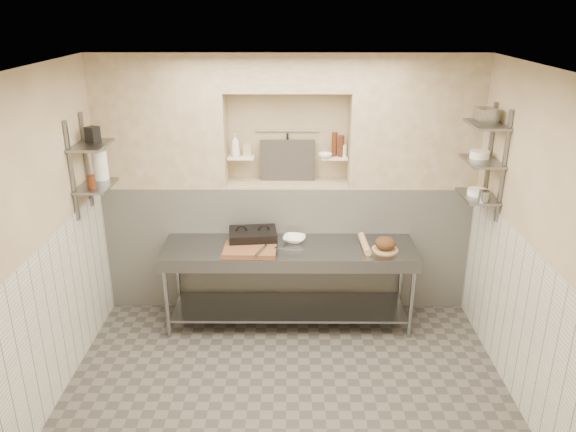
{
  "coord_description": "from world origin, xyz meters",
  "views": [
    {
      "loc": [
        0.04,
        -4.09,
        3.24
      ],
      "look_at": [
        0.01,
        0.9,
        1.35
      ],
      "focal_mm": 35.0,
      "sensor_mm": 36.0,
      "label": 1
    }
  ],
  "objects_px": {
    "jug_left": "(100,165)",
    "bread_loaf": "(385,243)",
    "cutting_board": "(250,250)",
    "bowl_alcove": "(325,155)",
    "rolling_pin": "(365,244)",
    "prep_table": "(289,270)",
    "mixing_bowl": "(294,239)",
    "bottle_soap": "(235,145)",
    "panini_press": "(253,236)"
  },
  "relations": [
    {
      "from": "prep_table",
      "to": "mixing_bowl",
      "type": "bearing_deg",
      "value": 69.9
    },
    {
      "from": "prep_table",
      "to": "bottle_soap",
      "type": "distance_m",
      "value": 1.43
    },
    {
      "from": "jug_left",
      "to": "prep_table",
      "type": "bearing_deg",
      "value": -1.43
    },
    {
      "from": "cutting_board",
      "to": "bread_loaf",
      "type": "height_order",
      "value": "bread_loaf"
    },
    {
      "from": "bottle_soap",
      "to": "jug_left",
      "type": "relative_size",
      "value": 0.85
    },
    {
      "from": "prep_table",
      "to": "mixing_bowl",
      "type": "height_order",
      "value": "mixing_bowl"
    },
    {
      "from": "prep_table",
      "to": "jug_left",
      "type": "height_order",
      "value": "jug_left"
    },
    {
      "from": "bottle_soap",
      "to": "panini_press",
      "type": "bearing_deg",
      "value": -65.33
    },
    {
      "from": "mixing_bowl",
      "to": "prep_table",
      "type": "bearing_deg",
      "value": -110.1
    },
    {
      "from": "cutting_board",
      "to": "jug_left",
      "type": "distance_m",
      "value": 1.7
    },
    {
      "from": "mixing_bowl",
      "to": "bread_loaf",
      "type": "distance_m",
      "value": 0.95
    },
    {
      "from": "rolling_pin",
      "to": "mixing_bowl",
      "type": "bearing_deg",
      "value": 169.32
    },
    {
      "from": "cutting_board",
      "to": "bottle_soap",
      "type": "xyz_separation_m",
      "value": [
        -0.18,
        0.67,
        0.91
      ]
    },
    {
      "from": "prep_table",
      "to": "jug_left",
      "type": "bearing_deg",
      "value": 178.57
    },
    {
      "from": "bottle_soap",
      "to": "jug_left",
      "type": "xyz_separation_m",
      "value": [
        -1.29,
        -0.5,
        -0.08
      ]
    },
    {
      "from": "bread_loaf",
      "to": "jug_left",
      "type": "xyz_separation_m",
      "value": [
        -2.83,
        0.12,
        0.78
      ]
    },
    {
      "from": "rolling_pin",
      "to": "bowl_alcove",
      "type": "relative_size",
      "value": 3.14
    },
    {
      "from": "prep_table",
      "to": "bottle_soap",
      "type": "height_order",
      "value": "bottle_soap"
    },
    {
      "from": "cutting_board",
      "to": "bread_loaf",
      "type": "distance_m",
      "value": 1.37
    },
    {
      "from": "panini_press",
      "to": "bread_loaf",
      "type": "height_order",
      "value": "bread_loaf"
    },
    {
      "from": "mixing_bowl",
      "to": "rolling_pin",
      "type": "bearing_deg",
      "value": -10.68
    },
    {
      "from": "prep_table",
      "to": "bread_loaf",
      "type": "bearing_deg",
      "value": -4.26
    },
    {
      "from": "panini_press",
      "to": "mixing_bowl",
      "type": "height_order",
      "value": "panini_press"
    },
    {
      "from": "panini_press",
      "to": "jug_left",
      "type": "distance_m",
      "value": 1.68
    },
    {
      "from": "prep_table",
      "to": "cutting_board",
      "type": "bearing_deg",
      "value": -162.42
    },
    {
      "from": "cutting_board",
      "to": "bottle_soap",
      "type": "bearing_deg",
      "value": 105.15
    },
    {
      "from": "bread_loaf",
      "to": "bottle_soap",
      "type": "bearing_deg",
      "value": 158.14
    },
    {
      "from": "cutting_board",
      "to": "mixing_bowl",
      "type": "distance_m",
      "value": 0.52
    },
    {
      "from": "panini_press",
      "to": "bowl_alcove",
      "type": "height_order",
      "value": "bowl_alcove"
    },
    {
      "from": "prep_table",
      "to": "jug_left",
      "type": "relative_size",
      "value": 8.99
    },
    {
      "from": "prep_table",
      "to": "bowl_alcove",
      "type": "xyz_separation_m",
      "value": [
        0.38,
        0.52,
        1.09
      ]
    },
    {
      "from": "bowl_alcove",
      "to": "rolling_pin",
      "type": "bearing_deg",
      "value": -52.11
    },
    {
      "from": "jug_left",
      "to": "bread_loaf",
      "type": "bearing_deg",
      "value": -2.4
    },
    {
      "from": "rolling_pin",
      "to": "bottle_soap",
      "type": "xyz_separation_m",
      "value": [
        -1.35,
        0.54,
        0.9
      ]
    },
    {
      "from": "cutting_board",
      "to": "mixing_bowl",
      "type": "relative_size",
      "value": 2.25
    },
    {
      "from": "prep_table",
      "to": "jug_left",
      "type": "xyz_separation_m",
      "value": [
        -1.86,
        0.05,
        1.11
      ]
    },
    {
      "from": "cutting_board",
      "to": "mixing_bowl",
      "type": "xyz_separation_m",
      "value": [
        0.45,
        0.27,
        0.01
      ]
    },
    {
      "from": "bread_loaf",
      "to": "jug_left",
      "type": "relative_size",
      "value": 0.73
    },
    {
      "from": "cutting_board",
      "to": "jug_left",
      "type": "height_order",
      "value": "jug_left"
    },
    {
      "from": "cutting_board",
      "to": "bread_loaf",
      "type": "xyz_separation_m",
      "value": [
        1.37,
        0.05,
        0.06
      ]
    },
    {
      "from": "mixing_bowl",
      "to": "jug_left",
      "type": "bearing_deg",
      "value": -177.03
    },
    {
      "from": "prep_table",
      "to": "rolling_pin",
      "type": "relative_size",
      "value": 5.61
    },
    {
      "from": "prep_table",
      "to": "mixing_bowl",
      "type": "relative_size",
      "value": 11.09
    },
    {
      "from": "mixing_bowl",
      "to": "jug_left",
      "type": "xyz_separation_m",
      "value": [
        -1.91,
        -0.1,
        0.83
      ]
    },
    {
      "from": "mixing_bowl",
      "to": "rolling_pin",
      "type": "xyz_separation_m",
      "value": [
        0.72,
        -0.14,
        0.01
      ]
    },
    {
      "from": "cutting_board",
      "to": "bowl_alcove",
      "type": "bearing_deg",
      "value": 39.6
    },
    {
      "from": "mixing_bowl",
      "to": "bottle_soap",
      "type": "height_order",
      "value": "bottle_soap"
    },
    {
      "from": "rolling_pin",
      "to": "bottle_soap",
      "type": "height_order",
      "value": "bottle_soap"
    },
    {
      "from": "panini_press",
      "to": "rolling_pin",
      "type": "relative_size",
      "value": 1.13
    },
    {
      "from": "rolling_pin",
      "to": "bottle_soap",
      "type": "bearing_deg",
      "value": 158.24
    }
  ]
}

